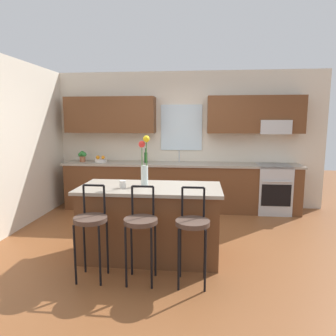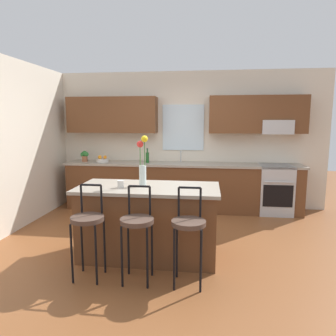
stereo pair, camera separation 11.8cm
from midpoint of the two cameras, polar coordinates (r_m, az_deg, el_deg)
The scene contains 15 objects.
ground_plane at distance 4.54m, azimuth 1.40°, elevation -13.68°, with size 14.00×14.00×0.00m, color brown.
wall_left at distance 5.40m, azimuth -26.39°, elevation 3.78°, with size 0.12×4.60×2.70m, color beige.
back_wall_assembly at distance 6.18m, azimuth 3.69°, elevation 6.70°, with size 5.60×0.50×2.70m.
counter_run at distance 6.03m, azimuth 3.09°, elevation -3.39°, with size 4.56×0.64×0.92m.
sink_faucet at distance 6.07m, azimuth 2.96°, elevation 2.40°, with size 0.02×0.13×0.23m.
oven_range at distance 6.14m, azimuth 19.75°, elevation -3.74°, with size 0.60×0.64×0.92m.
kitchen_island at distance 3.97m, azimuth -2.79°, elevation -9.90°, with size 1.77×0.84×0.92m.
bar_stool_near at distance 3.49m, azimuth -13.75°, elevation -9.88°, with size 0.36×0.36×1.04m.
bar_stool_middle at distance 3.33m, azimuth -4.74°, elevation -10.53°, with size 0.36×0.36×1.04m.
bar_stool_far at distance 3.27m, azimuth 4.91°, elevation -10.93°, with size 0.36×0.36×1.04m.
flower_vase at distance 3.86m, azimuth -3.89°, elevation 0.83°, with size 0.14×0.09×0.64m.
mug_ceramic at distance 3.81m, azimuth -7.94°, elevation -2.98°, with size 0.08×0.08×0.09m, color silver.
fruit_bowl_oranges at distance 6.26m, azimuth -11.58°, elevation 1.51°, with size 0.24×0.24×0.13m.
bottle_olive_oil at distance 6.02m, azimuth -3.30°, elevation 2.05°, with size 0.06×0.06×0.28m.
potted_plant_small at distance 6.38m, azimuth -14.75°, elevation 2.25°, with size 0.18×0.12×0.22m.
Camera 2 is at (0.49, -4.17, 1.74)m, focal length 32.73 mm.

